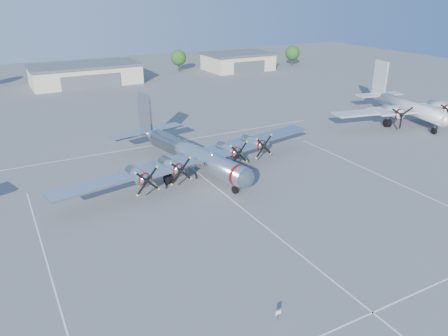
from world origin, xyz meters
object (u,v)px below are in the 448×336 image
hangar_east (238,61)px  twin_engine_east (405,123)px  tree_far_east (292,53)px  hangar_center (85,74)px  main_bomber_b29 (191,171)px  info_placard (278,314)px  tree_east (179,58)px

hangar_east → twin_engine_east: size_ratio=0.62×
tree_far_east → twin_engine_east: size_ratio=0.20×
hangar_center → main_bomber_b29: hangar_center is taller
tree_far_east → info_placard: tree_far_east is taller
hangar_east → tree_far_east: bearing=-5.6°
hangar_east → info_placard: 115.13m
hangar_center → hangar_east: (48.00, 0.00, 0.00)m
hangar_east → twin_engine_east: (-1.76, -67.79, -2.71)m
hangar_center → tree_far_east: 68.05m
tree_east → twin_engine_east: 75.71m
info_placard → tree_east: bearing=69.3°
tree_far_east → hangar_center: bearing=178.3°
hangar_east → tree_east: tree_east is taller
main_bomber_b29 → twin_engine_east: 46.87m
twin_engine_east → tree_far_east: bearing=83.0°
hangar_center → info_placard: bearing=-94.1°
hangar_center → twin_engine_east: size_ratio=0.86×
info_placard → twin_engine_east: bearing=30.3°
hangar_center → tree_east: 30.64m
tree_east → twin_engine_east: (16.24, -73.83, -4.22)m
tree_far_east → main_bomber_b29: 96.68m
main_bomber_b29 → info_placard: bearing=-113.1°
hangar_center → twin_engine_east: 82.10m
tree_east → hangar_center: bearing=-168.6°
tree_far_east → main_bomber_b29: tree_far_east is taller
info_placard → main_bomber_b29: bearing=76.4°
hangar_east → tree_east: bearing=161.5°
twin_engine_east → info_placard: (-53.43, -33.23, 0.65)m
hangar_center → info_placard: size_ratio=31.07×
hangar_center → hangar_east: size_ratio=1.39×
hangar_east → main_bomber_b29: 85.23m
main_bomber_b29 → info_placard: (-6.61, -31.05, 0.65)m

